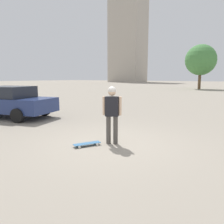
# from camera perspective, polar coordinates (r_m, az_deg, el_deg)

# --- Properties ---
(ground_plane) EXTENTS (220.00, 220.00, 0.00)m
(ground_plane) POSITION_cam_1_polar(r_m,az_deg,el_deg) (6.53, 0.00, -8.27)
(ground_plane) COLOR gray
(person) EXTENTS (0.34, 0.51, 1.69)m
(person) POSITION_cam_1_polar(r_m,az_deg,el_deg) (6.30, 0.00, 0.64)
(person) COLOR #4C4742
(person) RESTS_ON ground_plane
(skateboard) EXTENTS (0.79, 0.56, 0.08)m
(skateboard) POSITION_cam_1_polar(r_m,az_deg,el_deg) (6.34, -6.54, -8.24)
(skateboard) COLOR #336693
(skateboard) RESTS_ON ground_plane
(car_parked_near) EXTENTS (3.02, 5.00, 1.52)m
(car_parked_near) POSITION_cam_1_polar(r_m,az_deg,el_deg) (11.81, -25.58, 2.50)
(car_parked_near) COLOR navy
(car_parked_near) RESTS_ON ground_plane
(building_block_distant) EXTENTS (10.82, 13.23, 40.12)m
(building_block_distant) POSITION_cam_1_polar(r_m,az_deg,el_deg) (95.93, 4.22, 19.91)
(building_block_distant) COLOR #B2A899
(building_block_distant) RESTS_ON ground_plane
(tree_distant) EXTENTS (4.96, 4.96, 7.23)m
(tree_distant) POSITION_cam_1_polar(r_m,az_deg,el_deg) (39.32, 22.17, 12.47)
(tree_distant) COLOR brown
(tree_distant) RESTS_ON ground_plane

